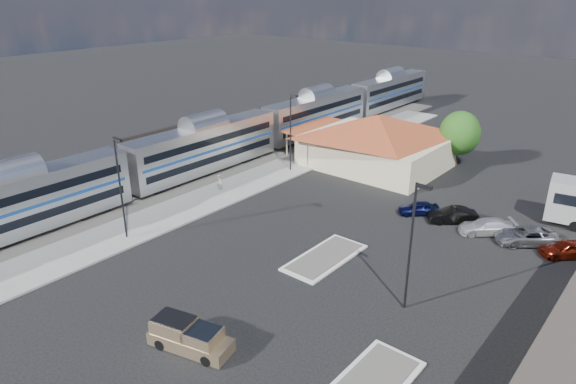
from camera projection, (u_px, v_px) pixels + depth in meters
The scene contains 18 objects.
ground at pixel (270, 252), 41.51m from camera, with size 280.00×280.00×0.00m, color black.
railbed at pixel (180, 170), 59.60m from camera, with size 16.00×100.00×0.12m, color #4C4944.
platform at pixel (222, 194), 52.84m from camera, with size 5.50×92.00×0.18m, color gray.
passenger_train at pixel (205, 149), 57.76m from camera, with size 3.00×104.00×5.55m.
freight_cars at pixel (176, 146), 62.07m from camera, with size 2.80×46.00×4.00m.
station_depot at pixel (376, 140), 60.15m from camera, with size 18.35×12.24×6.20m.
traffic_island_south at pixel (325, 257), 40.54m from camera, with size 3.30×7.50×0.21m.
lamp_plat_s at pixel (120, 180), 41.65m from camera, with size 1.08×0.25×9.00m.
lamp_plat_n at pixel (291, 127), 57.35m from camera, with size 1.08×0.25×9.00m.
lamp_lot at pixel (413, 237), 32.36m from camera, with size 1.08×0.25×9.00m.
tree_depot at pixel (460, 133), 59.63m from camera, with size 4.71×4.71×6.63m.
pickup_truck at pixel (191, 337), 30.25m from camera, with size 5.39×3.04×1.76m.
person_b at pixel (219, 182), 53.26m from camera, with size 0.81×0.63×1.66m, color silver.
parked_car_a at pixel (418, 208), 48.11m from camera, with size 1.51×3.76×1.28m, color #0C113E.
parked_car_b at pixel (452, 215), 46.41m from camera, with size 1.52×4.37×1.44m, color black.
parked_car_c at pixel (486, 227), 44.32m from camera, with size 1.92×4.73×1.37m, color white.
parked_car_d at pixel (526, 236), 42.64m from camera, with size 2.35×5.09×1.41m, color gray.
parked_car_e at pixel (567, 249), 40.53m from camera, with size 1.70×4.22×1.44m, color maroon.
Camera 1 is at (24.44, -27.29, 20.19)m, focal length 32.00 mm.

